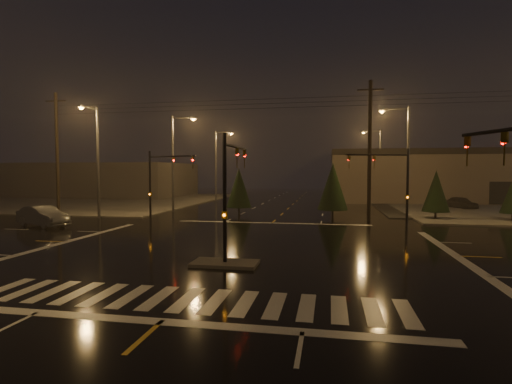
# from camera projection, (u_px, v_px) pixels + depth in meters

# --- Properties ---
(ground) EXTENTS (140.00, 140.00, 0.00)m
(ground) POSITION_uv_depth(u_px,v_px,m) (244.00, 248.00, 22.14)
(ground) COLOR black
(ground) RESTS_ON ground
(sidewalk_nw) EXTENTS (36.00, 36.00, 0.12)m
(sidewalk_nw) POSITION_uv_depth(u_px,v_px,m) (84.00, 201.00, 57.06)
(sidewalk_nw) COLOR #43403C
(sidewalk_nw) RESTS_ON ground
(median_island) EXTENTS (3.00, 1.60, 0.15)m
(median_island) POSITION_uv_depth(u_px,v_px,m) (225.00, 263.00, 18.21)
(median_island) COLOR #43403C
(median_island) RESTS_ON ground
(crosswalk) EXTENTS (15.00, 2.60, 0.01)m
(crosswalk) POSITION_uv_depth(u_px,v_px,m) (186.00, 299.00, 13.30)
(crosswalk) COLOR beige
(crosswalk) RESTS_ON ground
(stop_bar_near) EXTENTS (16.00, 0.50, 0.01)m
(stop_bar_near) POSITION_uv_depth(u_px,v_px,m) (161.00, 322.00, 11.34)
(stop_bar_near) COLOR beige
(stop_bar_near) RESTS_ON ground
(stop_bar_far) EXTENTS (16.00, 0.50, 0.01)m
(stop_bar_far) POSITION_uv_depth(u_px,v_px,m) (272.00, 223.00, 32.94)
(stop_bar_far) COLOR beige
(stop_bar_far) RESTS_ON ground
(commercial_block) EXTENTS (30.00, 18.00, 5.60)m
(commercial_block) POSITION_uv_depth(u_px,v_px,m) (99.00, 180.00, 69.61)
(commercial_block) COLOR #443D3C
(commercial_block) RESTS_ON ground
(signal_mast_median) EXTENTS (0.25, 4.59, 6.00)m
(signal_mast_median) POSITION_uv_depth(u_px,v_px,m) (230.00, 182.00, 18.93)
(signal_mast_median) COLOR black
(signal_mast_median) RESTS_ON ground
(signal_mast_ne) EXTENTS (4.84, 1.86, 6.00)m
(signal_mast_ne) POSITION_uv_depth(u_px,v_px,m) (395.00, 178.00, 30.16)
(signal_mast_ne) COLOR black
(signal_mast_ne) RESTS_ON ground
(signal_mast_nw) EXTENTS (4.84, 1.86, 6.00)m
(signal_mast_nw) POSITION_uv_depth(u_px,v_px,m) (159.00, 177.00, 33.62)
(signal_mast_nw) COLOR black
(signal_mast_nw) RESTS_ON ground
(streetlight_1) EXTENTS (2.77, 0.32, 10.00)m
(streetlight_1) POSITION_uv_depth(u_px,v_px,m) (175.00, 157.00, 41.55)
(streetlight_1) COLOR #38383A
(streetlight_1) RESTS_ON ground
(streetlight_2) EXTENTS (2.77, 0.32, 10.00)m
(streetlight_2) POSITION_uv_depth(u_px,v_px,m) (218.00, 161.00, 57.26)
(streetlight_2) COLOR #38383A
(streetlight_2) RESTS_ON ground
(streetlight_3) EXTENTS (2.77, 0.32, 10.00)m
(streetlight_3) POSITION_uv_depth(u_px,v_px,m) (404.00, 154.00, 35.51)
(streetlight_3) COLOR #38383A
(streetlight_3) RESTS_ON ground
(streetlight_4) EXTENTS (2.77, 0.32, 10.00)m
(streetlight_4) POSITION_uv_depth(u_px,v_px,m) (378.00, 160.00, 55.14)
(streetlight_4) COLOR #38383A
(streetlight_4) RESTS_ON ground
(streetlight_5) EXTENTS (0.32, 2.77, 10.00)m
(streetlight_5) POSITION_uv_depth(u_px,v_px,m) (96.00, 154.00, 35.73)
(streetlight_5) COLOR #38383A
(streetlight_5) RESTS_ON ground
(utility_pole_0) EXTENTS (2.20, 0.32, 12.00)m
(utility_pole_0) POSITION_uv_depth(u_px,v_px,m) (57.00, 153.00, 39.57)
(utility_pole_0) COLOR black
(utility_pole_0) RESTS_ON ground
(utility_pole_1) EXTENTS (2.20, 0.32, 12.00)m
(utility_pole_1) POSITION_uv_depth(u_px,v_px,m) (370.00, 150.00, 34.11)
(utility_pole_1) COLOR black
(utility_pole_1) RESTS_ON ground
(conifer_0) EXTENTS (2.34, 2.34, 4.36)m
(conifer_0) POSITION_uv_depth(u_px,v_px,m) (436.00, 191.00, 35.34)
(conifer_0) COLOR black
(conifer_0) RESTS_ON ground
(conifer_3) EXTENTS (2.49, 2.49, 4.59)m
(conifer_3) POSITION_uv_depth(u_px,v_px,m) (239.00, 188.00, 39.37)
(conifer_3) COLOR black
(conifer_3) RESTS_ON ground
(conifer_4) EXTENTS (2.78, 2.78, 5.04)m
(conifer_4) POSITION_uv_depth(u_px,v_px,m) (333.00, 186.00, 36.91)
(conifer_4) COLOR black
(conifer_4) RESTS_ON ground
(car_parked) EXTENTS (3.14, 4.44, 1.40)m
(car_parked) POSITION_uv_depth(u_px,v_px,m) (461.00, 203.00, 45.26)
(car_parked) COLOR black
(car_parked) RESTS_ON ground
(car_crossing) EXTENTS (5.08, 3.27, 1.58)m
(car_crossing) POSITION_uv_depth(u_px,v_px,m) (43.00, 216.00, 30.95)
(car_crossing) COLOR #52555A
(car_crossing) RESTS_ON ground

